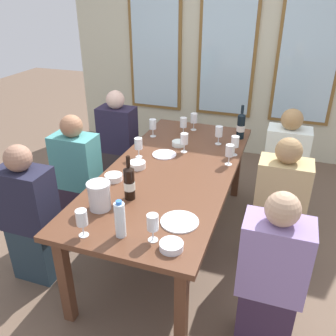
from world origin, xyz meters
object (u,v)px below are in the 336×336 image
tasting_bowl_3 (114,177)px  wine_glass_7 (185,139)px  white_plate_1 (180,222)px  water_bottle (120,220)px  wine_glass_4 (194,119)px  seated_person_4 (118,144)px  wine_glass_3 (153,125)px  wine_glass_6 (219,132)px  metal_pitcher (99,196)px  wine_glass_5 (235,143)px  wine_bottle_1 (241,126)px  seated_person_3 (279,209)px  wine_bottle_0 (129,183)px  seated_person_2 (78,178)px  wine_glass_9 (82,218)px  dining_table (172,176)px  tasting_bowl_1 (171,246)px  white_plate_0 (164,154)px  wine_glass_1 (153,223)px  tasting_bowl_0 (179,143)px  seated_person_5 (284,169)px  wine_glass_8 (183,123)px  tasting_bowl_2 (137,165)px  wine_glass_2 (230,151)px  seated_person_1 (271,279)px  seated_person_0 (31,218)px

tasting_bowl_3 → wine_glass_7: wine_glass_7 is taller
tasting_bowl_3 → white_plate_1: bearing=-29.4°
water_bottle → tasting_bowl_3: bearing=120.3°
wine_glass_4 → seated_person_4: bearing=-170.8°
tasting_bowl_3 → wine_glass_4: size_ratio=0.77×
wine_glass_3 → seated_person_4: bearing=160.4°
wine_glass_3 → wine_glass_6: 0.64m
metal_pitcher → wine_glass_5: (0.69, 1.12, 0.02)m
wine_glass_6 → wine_glass_7: bearing=-132.3°
wine_bottle_1 → wine_glass_4: size_ratio=1.88×
seated_person_3 → white_plate_1: bearing=-129.9°
wine_glass_7 → seated_person_4: (-0.87, 0.42, -0.34)m
wine_bottle_0 → seated_person_2: seated_person_2 is taller
white_plate_1 → wine_bottle_1: wine_bottle_1 is taller
wine_glass_9 → seated_person_2: bearing=124.5°
dining_table → white_plate_1: (0.28, -0.68, 0.08)m
tasting_bowl_1 → seated_person_4: 2.08m
dining_table → wine_glass_4: (-0.06, 0.89, 0.19)m
wine_bottle_0 → wine_glass_5: bearing=59.2°
dining_table → wine_bottle_0: wine_bottle_0 is taller
white_plate_1 → tasting_bowl_1: 0.26m
white_plate_0 → wine_glass_1: 1.17m
wine_bottle_1 → seated_person_4: 1.33m
wine_glass_4 → wine_glass_5: bearing=-43.8°
white_plate_1 → tasting_bowl_0: bearing=107.8°
wine_glass_6 → seated_person_5: (0.61, 0.11, -0.33)m
wine_bottle_0 → tasting_bowl_1: 0.61m
wine_glass_6 → wine_glass_8: (-0.38, 0.12, 0.00)m
tasting_bowl_1 → water_bottle: water_bottle is taller
tasting_bowl_0 → wine_glass_6: bearing=24.7°
wine_glass_9 → white_plate_1: bearing=31.9°
wine_glass_5 → seated_person_2: size_ratio=0.16×
tasting_bowl_2 → seated_person_2: size_ratio=0.12×
wine_glass_8 → dining_table: bearing=-80.3°
white_plate_0 → wine_glass_2: wine_glass_2 is taller
wine_glass_9 → wine_glass_3: bearing=96.3°
seated_person_2 → seated_person_5: bearing=24.0°
white_plate_1 → tasting_bowl_2: (-0.55, 0.60, 0.02)m
wine_glass_4 → seated_person_2: seated_person_2 is taller
white_plate_1 → wine_glass_2: wine_glass_2 is taller
water_bottle → wine_glass_4: (-0.05, 1.81, 0.00)m
wine_glass_4 → seated_person_1: (0.93, -1.65, -0.33)m
wine_glass_7 → wine_glass_5: bearing=10.5°
wine_glass_7 → wine_bottle_0: bearing=-98.8°
dining_table → seated_person_0: 1.12m
wine_bottle_1 → wine_glass_1: wine_bottle_1 is taller
white_plate_1 → water_bottle: (-0.29, -0.24, 0.11)m
wine_glass_6 → seated_person_2: 1.34m
wine_glass_7 → seated_person_2: size_ratio=0.16×
white_plate_1 → white_plate_0: bearing=115.0°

